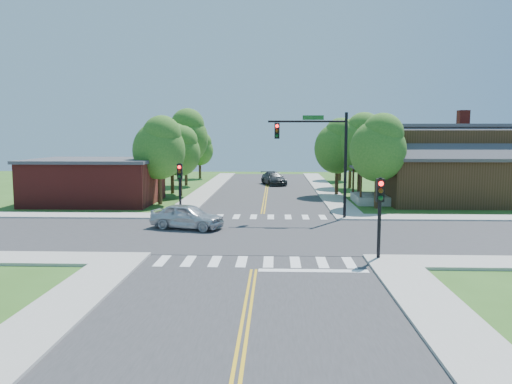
{
  "coord_description": "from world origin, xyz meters",
  "views": [
    {
      "loc": [
        0.88,
        -28.02,
        5.67
      ],
      "look_at": [
        -0.29,
        2.51,
        2.2
      ],
      "focal_mm": 35.0,
      "sensor_mm": 36.0,
      "label": 1
    }
  ],
  "objects_px": {
    "signal_pole_se": "(380,203)",
    "car_dgrey": "(274,179)",
    "signal_pole_nw": "(180,180)",
    "signal_mast_ne": "(320,148)",
    "car_silver": "(187,217)",
    "house_ne": "(445,164)"
  },
  "relations": [
    {
      "from": "signal_pole_se",
      "to": "car_silver",
      "type": "relative_size",
      "value": 0.79
    },
    {
      "from": "house_ne",
      "to": "car_dgrey",
      "type": "xyz_separation_m",
      "value": [
        -14.38,
        14.65,
        -2.6
      ]
    },
    {
      "from": "signal_pole_nw",
      "to": "car_dgrey",
      "type": "height_order",
      "value": "signal_pole_nw"
    },
    {
      "from": "signal_mast_ne",
      "to": "car_silver",
      "type": "xyz_separation_m",
      "value": [
        -8.35,
        -3.95,
        -4.09
      ]
    },
    {
      "from": "signal_pole_se",
      "to": "signal_pole_nw",
      "type": "xyz_separation_m",
      "value": [
        -11.2,
        11.2,
        0.0
      ]
    },
    {
      "from": "signal_pole_nw",
      "to": "car_silver",
      "type": "height_order",
      "value": "signal_pole_nw"
    },
    {
      "from": "car_dgrey",
      "to": "signal_pole_se",
      "type": "bearing_deg",
      "value": -98.89
    },
    {
      "from": "signal_pole_se",
      "to": "car_dgrey",
      "type": "bearing_deg",
      "value": 98.04
    },
    {
      "from": "signal_mast_ne",
      "to": "house_ne",
      "type": "bearing_deg",
      "value": 37.68
    },
    {
      "from": "car_silver",
      "to": "car_dgrey",
      "type": "xyz_separation_m",
      "value": [
        5.16,
        27.25,
        -0.04
      ]
    },
    {
      "from": "signal_pole_se",
      "to": "car_dgrey",
      "type": "height_order",
      "value": "signal_pole_se"
    },
    {
      "from": "signal_mast_ne",
      "to": "car_silver",
      "type": "height_order",
      "value": "signal_mast_ne"
    },
    {
      "from": "signal_mast_ne",
      "to": "car_dgrey",
      "type": "distance_m",
      "value": 23.87
    },
    {
      "from": "signal_pole_nw",
      "to": "car_dgrey",
      "type": "relative_size",
      "value": 0.71
    },
    {
      "from": "signal_mast_ne",
      "to": "signal_pole_se",
      "type": "relative_size",
      "value": 1.89
    },
    {
      "from": "signal_pole_nw",
      "to": "signal_pole_se",
      "type": "bearing_deg",
      "value": -45.0
    },
    {
      "from": "car_silver",
      "to": "car_dgrey",
      "type": "relative_size",
      "value": 0.9
    },
    {
      "from": "signal_mast_ne",
      "to": "signal_pole_nw",
      "type": "bearing_deg",
      "value": -179.93
    },
    {
      "from": "car_silver",
      "to": "signal_pole_nw",
      "type": "bearing_deg",
      "value": 33.96
    },
    {
      "from": "house_ne",
      "to": "car_silver",
      "type": "height_order",
      "value": "house_ne"
    },
    {
      "from": "signal_pole_se",
      "to": "house_ne",
      "type": "xyz_separation_m",
      "value": [
        9.51,
        19.86,
        0.67
      ]
    },
    {
      "from": "house_ne",
      "to": "signal_pole_nw",
      "type": "bearing_deg",
      "value": -157.31
    }
  ]
}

